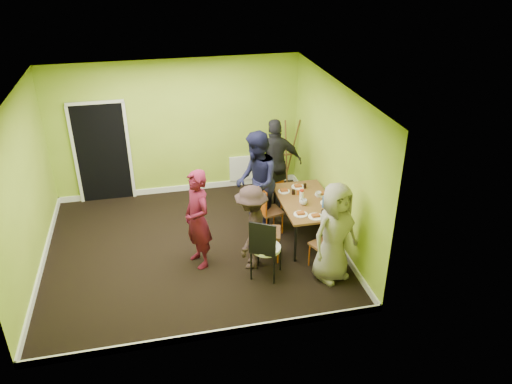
{
  "coord_description": "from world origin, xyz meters",
  "views": [
    {
      "loc": [
        -0.52,
        -7.35,
        4.93
      ],
      "look_at": [
        1.13,
        0.0,
        0.98
      ],
      "focal_mm": 35.0,
      "sensor_mm": 36.0,
      "label": 1
    }
  ],
  "objects_px": {
    "easel": "(284,153)",
    "person_front_end": "(334,233)",
    "person_left_far": "(257,182)",
    "dining_table": "(306,203)",
    "orange_bottle": "(298,193)",
    "chair_left_far": "(267,208)",
    "thermos": "(301,197)",
    "chair_front_end": "(328,242)",
    "chair_back_end": "(277,177)",
    "person_left_near": "(251,228)",
    "chair_left_near": "(262,227)",
    "person_standing": "(198,219)",
    "chair_bentwood": "(265,246)",
    "person_back_end": "(275,164)",
    "blue_bottle": "(324,202)"
  },
  "relations": [
    {
      "from": "chair_left_far",
      "to": "thermos",
      "type": "bearing_deg",
      "value": 44.59
    },
    {
      "from": "person_left_far",
      "to": "person_left_near",
      "type": "relative_size",
      "value": 1.3
    },
    {
      "from": "person_back_end",
      "to": "person_left_near",
      "type": "bearing_deg",
      "value": 68.4
    },
    {
      "from": "person_front_end",
      "to": "chair_left_near",
      "type": "bearing_deg",
      "value": 118.84
    },
    {
      "from": "person_left_far",
      "to": "chair_left_far",
      "type": "bearing_deg",
      "value": 41.16
    },
    {
      "from": "person_left_near",
      "to": "dining_table",
      "type": "bearing_deg",
      "value": 143.44
    },
    {
      "from": "chair_left_far",
      "to": "person_standing",
      "type": "height_order",
      "value": "person_standing"
    },
    {
      "from": "dining_table",
      "to": "chair_bentwood",
      "type": "relative_size",
      "value": 1.4
    },
    {
      "from": "chair_left_far",
      "to": "chair_left_near",
      "type": "bearing_deg",
      "value": -33.0
    },
    {
      "from": "person_back_end",
      "to": "chair_front_end",
      "type": "bearing_deg",
      "value": 99.9
    },
    {
      "from": "chair_back_end",
      "to": "chair_left_far",
      "type": "bearing_deg",
      "value": 38.99
    },
    {
      "from": "chair_left_far",
      "to": "thermos",
      "type": "relative_size",
      "value": 4.4
    },
    {
      "from": "person_standing",
      "to": "person_left_far",
      "type": "bearing_deg",
      "value": 106.48
    },
    {
      "from": "chair_left_near",
      "to": "chair_front_end",
      "type": "distance_m",
      "value": 1.11
    },
    {
      "from": "easel",
      "to": "person_standing",
      "type": "bearing_deg",
      "value": -130.62
    },
    {
      "from": "person_left_far",
      "to": "dining_table",
      "type": "bearing_deg",
      "value": 63.82
    },
    {
      "from": "person_left_near",
      "to": "person_back_end",
      "type": "bearing_deg",
      "value": 179.09
    },
    {
      "from": "dining_table",
      "to": "thermos",
      "type": "relative_size",
      "value": 7.14
    },
    {
      "from": "chair_left_near",
      "to": "person_back_end",
      "type": "xyz_separation_m",
      "value": [
        0.67,
        1.73,
        0.32
      ]
    },
    {
      "from": "easel",
      "to": "thermos",
      "type": "bearing_deg",
      "value": -97.68
    },
    {
      "from": "dining_table",
      "to": "person_left_far",
      "type": "bearing_deg",
      "value": 147.36
    },
    {
      "from": "chair_bentwood",
      "to": "orange_bottle",
      "type": "xyz_separation_m",
      "value": [
        0.9,
        1.24,
        0.2
      ]
    },
    {
      "from": "chair_front_end",
      "to": "blue_bottle",
      "type": "height_order",
      "value": "blue_bottle"
    },
    {
      "from": "easel",
      "to": "person_left_near",
      "type": "height_order",
      "value": "easel"
    },
    {
      "from": "chair_back_end",
      "to": "chair_front_end",
      "type": "bearing_deg",
      "value": 71.96
    },
    {
      "from": "chair_left_near",
      "to": "easel",
      "type": "bearing_deg",
      "value": 172.48
    },
    {
      "from": "chair_front_end",
      "to": "thermos",
      "type": "relative_size",
      "value": 4.41
    },
    {
      "from": "chair_left_near",
      "to": "person_back_end",
      "type": "relative_size",
      "value": 0.58
    },
    {
      "from": "chair_bentwood",
      "to": "dining_table",
      "type": "bearing_deg",
      "value": 75.77
    },
    {
      "from": "dining_table",
      "to": "thermos",
      "type": "xyz_separation_m",
      "value": [
        -0.1,
        -0.04,
        0.16
      ]
    },
    {
      "from": "dining_table",
      "to": "orange_bottle",
      "type": "bearing_deg",
      "value": 109.98
    },
    {
      "from": "chair_front_end",
      "to": "chair_back_end",
      "type": "bearing_deg",
      "value": 74.39
    },
    {
      "from": "chair_back_end",
      "to": "person_standing",
      "type": "xyz_separation_m",
      "value": [
        -1.73,
        -1.55,
        0.17
      ]
    },
    {
      "from": "blue_bottle",
      "to": "orange_bottle",
      "type": "height_order",
      "value": "blue_bottle"
    },
    {
      "from": "orange_bottle",
      "to": "person_front_end",
      "type": "distance_m",
      "value": 1.46
    },
    {
      "from": "person_left_near",
      "to": "orange_bottle",
      "type": "bearing_deg",
      "value": 153.85
    },
    {
      "from": "person_standing",
      "to": "person_left_far",
      "type": "distance_m",
      "value": 1.47
    },
    {
      "from": "chair_back_end",
      "to": "person_left_far",
      "type": "height_order",
      "value": "person_left_far"
    },
    {
      "from": "chair_bentwood",
      "to": "blue_bottle",
      "type": "bearing_deg",
      "value": 60.43
    },
    {
      "from": "chair_front_end",
      "to": "person_front_end",
      "type": "height_order",
      "value": "person_front_end"
    },
    {
      "from": "chair_back_end",
      "to": "orange_bottle",
      "type": "relative_size",
      "value": 10.77
    },
    {
      "from": "easel",
      "to": "person_front_end",
      "type": "bearing_deg",
      "value": -92.17
    },
    {
      "from": "chair_bentwood",
      "to": "easel",
      "type": "xyz_separation_m",
      "value": [
        1.17,
        3.1,
        0.15
      ]
    },
    {
      "from": "chair_front_end",
      "to": "thermos",
      "type": "distance_m",
      "value": 1.05
    },
    {
      "from": "blue_bottle",
      "to": "person_back_end",
      "type": "relative_size",
      "value": 0.11
    },
    {
      "from": "chair_left_near",
      "to": "person_front_end",
      "type": "distance_m",
      "value": 1.26
    },
    {
      "from": "person_standing",
      "to": "chair_left_near",
      "type": "bearing_deg",
      "value": 66.85
    },
    {
      "from": "dining_table",
      "to": "person_back_end",
      "type": "height_order",
      "value": "person_back_end"
    },
    {
      "from": "chair_left_far",
      "to": "person_front_end",
      "type": "distance_m",
      "value": 1.69
    },
    {
      "from": "dining_table",
      "to": "person_left_near",
      "type": "relative_size",
      "value": 1.04
    }
  ]
}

